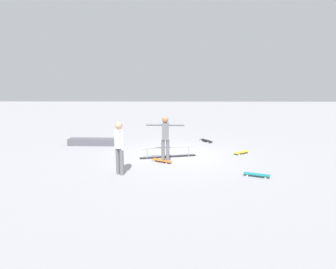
% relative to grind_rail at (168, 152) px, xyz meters
% --- Properties ---
extents(ground_plane, '(60.00, 60.00, 0.00)m').
position_rel_grind_rail_xyz_m(ground_plane, '(-0.25, -0.18, -0.18)').
color(ground_plane, '#9E9EA3').
extents(grind_rail, '(2.26, 0.78, 0.42)m').
position_rel_grind_rail_xyz_m(grind_rail, '(0.00, 0.00, 0.00)').
color(grind_rail, black).
rests_on(grind_rail, ground_plane).
extents(skate_ledge, '(2.29, 0.62, 0.31)m').
position_rel_grind_rail_xyz_m(skate_ledge, '(3.55, -2.12, -0.03)').
color(skate_ledge, '#595960').
rests_on(skate_ledge, ground_plane).
extents(skater_main, '(1.39, 0.24, 1.72)m').
position_rel_grind_rail_xyz_m(skater_main, '(0.09, 0.79, 0.82)').
color(skater_main, slate).
rests_on(skater_main, ground_plane).
extents(skateboard_main, '(0.79, 0.58, 0.09)m').
position_rel_grind_rail_xyz_m(skateboard_main, '(0.22, 0.78, -0.11)').
color(skateboard_main, orange).
rests_on(skateboard_main, ground_plane).
extents(bystander_white_shirt, '(0.36, 0.29, 1.72)m').
position_rel_grind_rail_xyz_m(bystander_white_shirt, '(1.53, 2.21, 0.79)').
color(bystander_white_shirt, slate).
rests_on(bystander_white_shirt, ground_plane).
extents(loose_skateboard_yellow, '(0.78, 0.60, 0.09)m').
position_rel_grind_rail_xyz_m(loose_skateboard_yellow, '(-3.04, -0.53, -0.11)').
color(loose_skateboard_yellow, yellow).
rests_on(loose_skateboard_yellow, ground_plane).
extents(loose_skateboard_black, '(0.59, 0.78, 0.09)m').
position_rel_grind_rail_xyz_m(loose_skateboard_black, '(-1.84, -2.91, -0.11)').
color(loose_skateboard_black, black).
rests_on(loose_skateboard_black, ground_plane).
extents(loose_skateboard_teal, '(0.82, 0.48, 0.09)m').
position_rel_grind_rail_xyz_m(loose_skateboard_teal, '(-2.83, 2.39, -0.11)').
color(loose_skateboard_teal, teal).
rests_on(loose_skateboard_teal, ground_plane).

